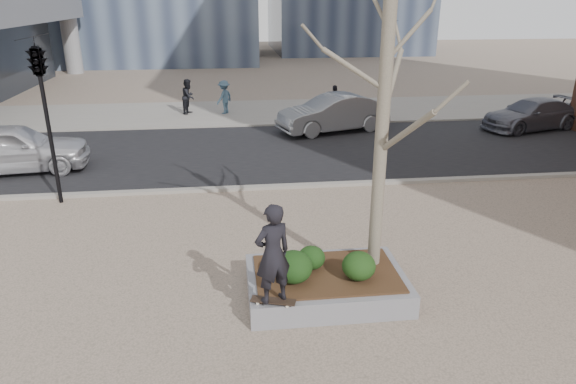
{
  "coord_description": "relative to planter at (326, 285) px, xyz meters",
  "views": [
    {
      "loc": [
        -0.75,
        -8.44,
        5.41
      ],
      "look_at": [
        0.5,
        2.0,
        1.4
      ],
      "focal_mm": 32.0,
      "sensor_mm": 36.0,
      "label": 1
    }
  ],
  "objects": [
    {
      "name": "ground",
      "position": [
        -1.0,
        0.0,
        -0.23
      ],
      "size": [
        120.0,
        120.0,
        0.0
      ],
      "primitive_type": "plane",
      "color": "gray",
      "rests_on": "ground"
    },
    {
      "name": "street",
      "position": [
        -1.0,
        10.0,
        -0.21
      ],
      "size": [
        60.0,
        8.0,
        0.02
      ],
      "primitive_type": "cube",
      "color": "black",
      "rests_on": "ground"
    },
    {
      "name": "far_sidewalk",
      "position": [
        -1.0,
        17.0,
        -0.21
      ],
      "size": [
        60.0,
        6.0,
        0.02
      ],
      "primitive_type": "cube",
      "color": "gray",
      "rests_on": "ground"
    },
    {
      "name": "planter",
      "position": [
        0.0,
        0.0,
        0.0
      ],
      "size": [
        3.0,
        2.0,
        0.45
      ],
      "primitive_type": "cube",
      "color": "gray",
      "rests_on": "ground"
    },
    {
      "name": "planter_mulch",
      "position": [
        0.0,
        0.0,
        0.25
      ],
      "size": [
        2.7,
        1.7,
        0.04
      ],
      "primitive_type": "cube",
      "color": "#382314",
      "rests_on": "planter"
    },
    {
      "name": "sycamore_tree",
      "position": [
        1.0,
        0.3,
        3.56
      ],
      "size": [
        2.8,
        2.8,
        6.6
      ],
      "primitive_type": null,
      "color": "gray",
      "rests_on": "planter_mulch"
    },
    {
      "name": "shrub_left",
      "position": [
        -0.67,
        -0.24,
        0.56
      ],
      "size": [
        0.7,
        0.7,
        0.6
      ],
      "primitive_type": "ellipsoid",
      "color": "#193410",
      "rests_on": "planter_mulch"
    },
    {
      "name": "shrub_middle",
      "position": [
        -0.26,
        0.21,
        0.49
      ],
      "size": [
        0.53,
        0.53,
        0.45
      ],
      "primitive_type": "ellipsoid",
      "color": "#153711",
      "rests_on": "planter_mulch"
    },
    {
      "name": "shrub_right",
      "position": [
        0.55,
        -0.29,
        0.53
      ],
      "size": [
        0.63,
        0.63,
        0.53
      ],
      "primitive_type": "ellipsoid",
      "color": "black",
      "rests_on": "planter_mulch"
    },
    {
      "name": "skateboard",
      "position": [
        -1.1,
        -0.88,
        0.26
      ],
      "size": [
        0.8,
        0.42,
        0.08
      ],
      "primitive_type": null,
      "rotation": [
        0.0,
        0.0,
        -0.3
      ],
      "color": "black",
      "rests_on": "planter"
    },
    {
      "name": "skateboarder",
      "position": [
        -1.1,
        -0.88,
        1.19
      ],
      "size": [
        0.77,
        0.65,
        1.79
      ],
      "primitive_type": "imported",
      "rotation": [
        0.0,
        0.0,
        3.54
      ],
      "color": "black",
      "rests_on": "skateboard"
    },
    {
      "name": "police_car",
      "position": [
        -8.73,
        8.56,
        0.59
      ],
      "size": [
        4.87,
        2.41,
        1.6
      ],
      "primitive_type": "imported",
      "rotation": [
        0.0,
        0.0,
        1.69
      ],
      "color": "silver",
      "rests_on": "street"
    },
    {
      "name": "car_silver",
      "position": [
        2.69,
        12.63,
        0.57
      ],
      "size": [
        4.97,
        2.92,
        1.55
      ],
      "primitive_type": "imported",
      "rotation": [
        0.0,
        0.0,
        5.0
      ],
      "color": "gray",
      "rests_on": "street"
    },
    {
      "name": "car_third",
      "position": [
        11.25,
        11.99,
        0.44
      ],
      "size": [
        4.76,
        2.85,
        1.29
      ],
      "primitive_type": "imported",
      "rotation": [
        0.0,
        0.0,
        4.96
      ],
      "color": "#565763",
      "rests_on": "street"
    },
    {
      "name": "pedestrian_a",
      "position": [
        -3.6,
        16.95,
        0.64
      ],
      "size": [
        0.88,
        0.98,
        1.68
      ],
      "primitive_type": "imported",
      "rotation": [
        0.0,
        0.0,
        1.22
      ],
      "color": "black",
      "rests_on": "far_sidewalk"
    },
    {
      "name": "pedestrian_b",
      "position": [
        -1.87,
        16.76,
        0.6
      ],
      "size": [
        1.1,
        1.19,
        1.61
      ],
      "primitive_type": "imported",
      "rotation": [
        0.0,
        0.0,
        4.07
      ],
      "color": "#405E74",
      "rests_on": "far_sidewalk"
    },
    {
      "name": "pedestrian_c",
      "position": [
        3.19,
        14.68,
        0.61
      ],
      "size": [
        0.97,
        0.46,
        1.62
      ],
      "primitive_type": "imported",
      "rotation": [
        0.0,
        0.0,
        3.07
      ],
      "color": "black",
      "rests_on": "far_sidewalk"
    },
    {
      "name": "traffic_light_near",
      "position": [
        -6.5,
        5.6,
        2.02
      ],
      "size": [
        0.6,
        2.48,
        4.5
      ],
      "primitive_type": null,
      "color": "black",
      "rests_on": "ground"
    },
    {
      "name": "traffic_light_far",
      "position": [
        5.5,
        14.6,
        2.02
      ],
      "size": [
        0.6,
        2.48,
        4.5
      ],
      "primitive_type": null,
      "color": "black",
      "rests_on": "ground"
    }
  ]
}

